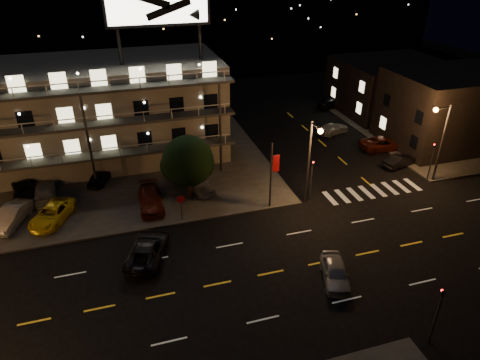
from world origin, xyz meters
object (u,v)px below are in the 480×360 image
object	(u,v)px
tree	(188,162)
side_car_0	(400,161)
road_car_west	(147,249)
lot_car_2	(52,214)
road_car_east	(335,272)
lot_car_4	(198,183)
lot_car_7	(45,191)

from	to	relation	value
tree	side_car_0	xyz separation A→B (m)	(22.79, 0.02, -3.14)
road_car_west	tree	bearing A→B (deg)	-101.60
lot_car_2	road_car_east	world-z (taller)	lot_car_2
lot_car_4	road_car_east	xyz separation A→B (m)	(6.74, -14.99, -0.17)
lot_car_4	lot_car_7	distance (m)	14.21
tree	lot_car_7	size ratio (longest dim) A/B	1.26
lot_car_4	road_car_east	distance (m)	16.43
lot_car_2	road_car_west	xyz separation A→B (m)	(7.27, -7.09, -0.09)
lot_car_7	road_car_west	size ratio (longest dim) A/B	0.90
tree	road_car_east	bearing A→B (deg)	-60.99
lot_car_7	road_car_west	bearing A→B (deg)	121.04
tree	road_car_east	xyz separation A→B (m)	(7.75, -13.98, -3.07)
tree	road_car_west	world-z (taller)	tree
lot_car_7	road_car_west	xyz separation A→B (m)	(8.24, -11.36, -0.10)
side_car_0	road_car_west	size ratio (longest dim) A/B	0.72
tree	lot_car_7	distance (m)	13.78
lot_car_2	lot_car_4	size ratio (longest dim) A/B	1.15
tree	lot_car_4	distance (m)	3.23
tree	lot_car_4	bearing A→B (deg)	44.84
side_car_0	tree	bearing A→B (deg)	74.83
road_car_east	road_car_west	world-z (taller)	road_car_west
road_car_east	side_car_0	bearing A→B (deg)	60.94
lot_car_4	road_car_west	xyz separation A→B (m)	(-5.71, -8.63, -0.14)
lot_car_7	side_car_0	size ratio (longest dim) A/B	1.25
tree	side_car_0	bearing A→B (deg)	0.04
lot_car_4	side_car_0	xyz separation A→B (m)	(21.77, -0.99, -0.25)
road_car_west	road_car_east	bearing A→B (deg)	172.98
tree	lot_car_2	world-z (taller)	tree
lot_car_2	road_car_east	xyz separation A→B (m)	(19.72, -13.45, -0.12)
lot_car_2	lot_car_7	size ratio (longest dim) A/B	1.03
lot_car_2	lot_car_7	xyz separation A→B (m)	(-0.97, 4.26, 0.01)
lot_car_2	road_car_west	size ratio (longest dim) A/B	0.92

